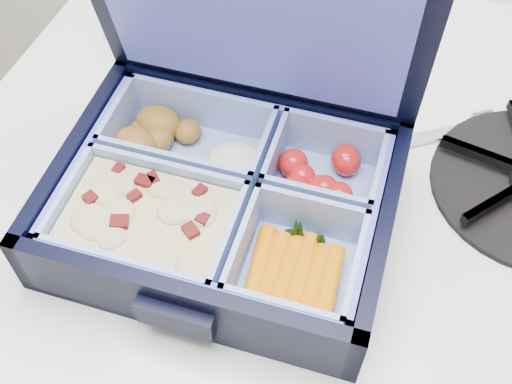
% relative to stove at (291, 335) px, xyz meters
% --- Properties ---
extents(stove, '(0.59, 0.59, 0.89)m').
position_rel_stove_xyz_m(stove, '(0.00, 0.00, 0.00)').
color(stove, silver).
rests_on(stove, floor).
extents(bento_box, '(0.26, 0.21, 0.06)m').
position_rel_stove_xyz_m(bento_box, '(-0.04, -0.12, 0.47)').
color(bento_box, black).
rests_on(bento_box, stove).
extents(burner_grate_rear, '(0.23, 0.23, 0.02)m').
position_rel_stove_xyz_m(burner_grate_rear, '(-0.17, 0.11, 0.45)').
color(burner_grate_rear, black).
rests_on(burner_grate_rear, stove).
extents(fork, '(0.15, 0.11, 0.01)m').
position_rel_stove_xyz_m(fork, '(0.08, 0.01, 0.45)').
color(fork, '#A9A8B7').
rests_on(fork, stove).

